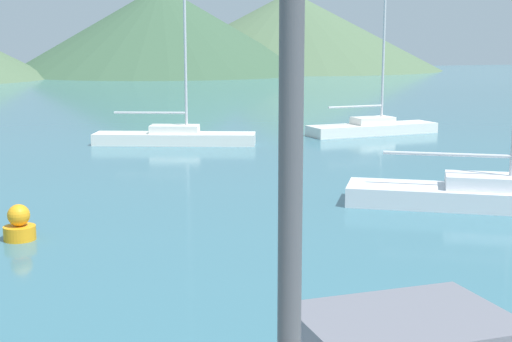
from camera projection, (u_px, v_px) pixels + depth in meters
The scene contains 7 objects.
streetlamp at pixel (292, 1), 3.31m from camera, with size 0.36×0.36×6.22m.
sailboat_inner at pixel (488, 194), 19.35m from camera, with size 7.27×5.62×8.05m.
sailboat_middle at pixel (175, 134), 31.56m from camera, with size 7.14×4.11×11.02m.
sailboat_outer at pixel (373, 127), 35.11m from camera, with size 6.73×1.90×6.71m.
buoy_marker at pixel (19, 225), 16.21m from camera, with size 0.72×0.72×0.83m.
hill_east at pixel (162, 30), 105.29m from camera, with size 44.84×44.84×12.81m.
hill_far_east at pixel (290, 31), 120.45m from camera, with size 50.67×50.67×12.99m.
Camera 1 is at (-7.23, -2.79, 4.42)m, focal length 50.00 mm.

